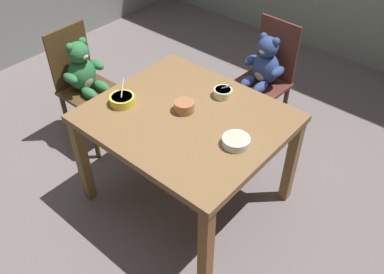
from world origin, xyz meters
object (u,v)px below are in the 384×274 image
(porridge_bowl_white_near_right, at_px, (236,141))
(porridge_bowl_terracotta_center, at_px, (184,106))
(porridge_bowl_cream_far_center, at_px, (223,92))
(dining_table, at_px, (187,127))
(teddy_chair_near_left, at_px, (84,76))
(teddy_chair_far_center, at_px, (264,70))
(porridge_bowl_yellow_near_left, at_px, (122,100))

(porridge_bowl_white_near_right, xyz_separation_m, porridge_bowl_terracotta_center, (-0.41, 0.05, 0.01))
(porridge_bowl_white_near_right, relative_size, porridge_bowl_cream_far_center, 1.21)
(porridge_bowl_white_near_right, distance_m, porridge_bowl_cream_far_center, 0.46)
(dining_table, distance_m, porridge_bowl_cream_far_center, 0.32)
(dining_table, relative_size, teddy_chair_near_left, 1.23)
(porridge_bowl_white_near_right, relative_size, porridge_bowl_terracotta_center, 1.25)
(dining_table, relative_size, porridge_bowl_terracotta_center, 9.18)
(porridge_bowl_cream_far_center, xyz_separation_m, porridge_bowl_terracotta_center, (-0.08, -0.27, 0.01))
(dining_table, height_order, teddy_chair_far_center, teddy_chair_far_center)
(teddy_chair_far_center, bearing_deg, porridge_bowl_yellow_near_left, -13.23)
(dining_table, distance_m, teddy_chair_far_center, 0.94)
(teddy_chair_near_left, height_order, porridge_bowl_white_near_right, teddy_chair_near_left)
(teddy_chair_near_left, height_order, porridge_bowl_terracotta_center, teddy_chair_near_left)
(teddy_chair_near_left, height_order, porridge_bowl_yellow_near_left, teddy_chair_near_left)
(dining_table, distance_m, porridge_bowl_terracotta_center, 0.13)
(porridge_bowl_yellow_near_left, bearing_deg, porridge_bowl_white_near_right, 11.03)
(porridge_bowl_terracotta_center, bearing_deg, teddy_chair_near_left, -178.61)
(dining_table, distance_m, porridge_bowl_yellow_near_left, 0.42)
(teddy_chair_far_center, relative_size, porridge_bowl_cream_far_center, 7.29)
(dining_table, xyz_separation_m, porridge_bowl_terracotta_center, (-0.04, 0.03, 0.12))
(porridge_bowl_yellow_near_left, bearing_deg, teddy_chair_far_center, 73.33)
(teddy_chair_far_center, height_order, porridge_bowl_yellow_near_left, teddy_chair_far_center)
(porridge_bowl_yellow_near_left, bearing_deg, porridge_bowl_cream_far_center, 47.97)
(teddy_chair_near_left, xyz_separation_m, porridge_bowl_white_near_right, (1.37, -0.02, 0.17))
(teddy_chair_near_left, relative_size, porridge_bowl_yellow_near_left, 5.91)
(teddy_chair_near_left, xyz_separation_m, porridge_bowl_cream_far_center, (1.05, 0.29, 0.17))
(teddy_chair_near_left, distance_m, porridge_bowl_cream_far_center, 1.10)
(teddy_chair_near_left, bearing_deg, teddy_chair_far_center, 42.89)
(porridge_bowl_terracotta_center, bearing_deg, porridge_bowl_cream_far_center, 73.06)
(teddy_chair_far_center, relative_size, porridge_bowl_white_near_right, 6.01)
(teddy_chair_far_center, height_order, porridge_bowl_cream_far_center, teddy_chair_far_center)
(teddy_chair_far_center, height_order, porridge_bowl_white_near_right, teddy_chair_far_center)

